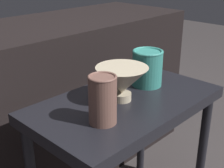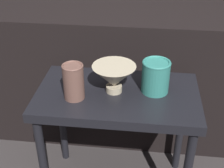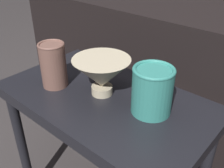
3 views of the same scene
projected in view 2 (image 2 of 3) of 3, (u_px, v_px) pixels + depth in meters
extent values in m
cube|color=black|center=(118.00, 96.00, 1.30)|extent=(0.67, 0.39, 0.04)
cylinder|color=black|center=(44.00, 166.00, 1.34)|extent=(0.04, 0.04, 0.52)
cylinder|color=black|center=(62.00, 120.00, 1.61)|extent=(0.04, 0.04, 0.52)
cylinder|color=black|center=(181.00, 129.00, 1.55)|extent=(0.04, 0.04, 0.52)
cube|color=black|center=(126.00, 72.00, 1.81)|extent=(1.50, 0.50, 0.74)
cylinder|color=#C1B293|center=(114.00, 88.00, 1.29)|extent=(0.07, 0.07, 0.03)
cone|color=#C1B293|center=(114.00, 76.00, 1.25)|extent=(0.18, 0.18, 0.09)
cylinder|color=brown|center=(74.00, 82.00, 1.22)|extent=(0.08, 0.08, 0.14)
torus|color=brown|center=(72.00, 66.00, 1.18)|extent=(0.08, 0.08, 0.01)
cylinder|color=teal|center=(156.00, 77.00, 1.26)|extent=(0.11, 0.11, 0.13)
torus|color=teal|center=(157.00, 63.00, 1.23)|extent=(0.11, 0.11, 0.01)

